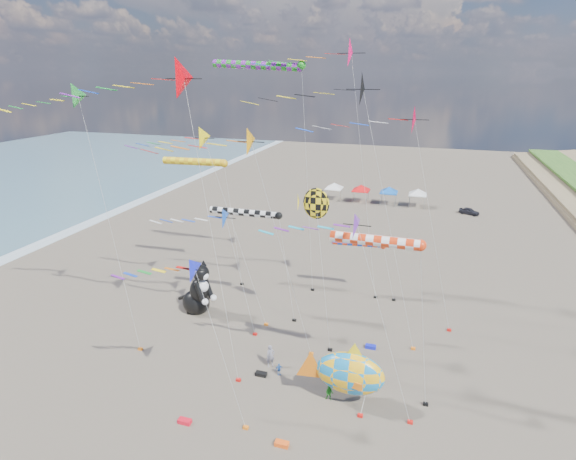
# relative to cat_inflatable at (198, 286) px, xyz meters

# --- Properties ---
(ground) EXTENTS (260.00, 260.00, 0.00)m
(ground) POSITION_rel_cat_inflatable_xyz_m (9.96, -15.01, -2.85)
(ground) COLOR brown
(ground) RESTS_ON ground
(delta_kite_0) EXTENTS (14.10, 2.62, 20.22)m
(delta_kite_0) POSITION_rel_cat_inflatable_xyz_m (18.34, 3.85, 15.79)
(delta_kite_0) COLOR red
(delta_kite_0) RESTS_ON ground
(delta_kite_1) EXTENTS (12.66, 2.90, 23.69)m
(delta_kite_1) POSITION_rel_cat_inflatable_xyz_m (4.28, -8.58, 19.16)
(delta_kite_1) COLOR #EF000B
(delta_kite_1) RESTS_ON ground
(delta_kite_2) EXTENTS (9.87, 2.04, 12.11)m
(delta_kite_2) POSITION_rel_cat_inflatable_xyz_m (3.14, -2.19, 7.91)
(delta_kite_2) COLOR blue
(delta_kite_2) RESTS_ON ground
(delta_kite_3) EXTENTS (9.77, 1.95, 14.62)m
(delta_kite_3) POSITION_rel_cat_inflatable_xyz_m (16.45, -9.14, 10.46)
(delta_kite_3) COLOR #6525A5
(delta_kite_3) RESTS_ON ground
(delta_kite_4) EXTENTS (13.68, 2.80, 25.63)m
(delta_kite_4) POSITION_rel_cat_inflatable_xyz_m (12.54, 8.30, 21.12)
(delta_kite_4) COLOR #F60A59
(delta_kite_4) RESTS_ON ground
(delta_kite_5) EXTENTS (12.90, 2.34, 19.01)m
(delta_kite_5) POSITION_rel_cat_inflatable_xyz_m (7.47, -3.54, 14.68)
(delta_kite_5) COLOR orange
(delta_kite_5) RESTS_ON ground
(delta_kite_6) EXTENTS (9.87, 2.02, 21.98)m
(delta_kite_6) POSITION_rel_cat_inflatable_xyz_m (-5.46, -7.33, 17.76)
(delta_kite_6) COLOR green
(delta_kite_6) RESTS_ON ground
(delta_kite_7) EXTENTS (12.50, 2.24, 18.38)m
(delta_kite_7) POSITION_rel_cat_inflatable_xyz_m (1.64, -0.29, 14.10)
(delta_kite_7) COLOR yellow
(delta_kite_7) RESTS_ON ground
(delta_kite_8) EXTENTS (14.00, 2.87, 22.84)m
(delta_kite_8) POSITION_rel_cat_inflatable_xyz_m (15.61, -0.17, 18.32)
(delta_kite_8) COLOR black
(delta_kite_8) RESTS_ON ground
(delta_kite_9) EXTENTS (8.47, 1.79, 12.27)m
(delta_kite_9) POSITION_rel_cat_inflatable_xyz_m (6.67, -12.97, 8.17)
(delta_kite_9) COLOR #1822DD
(delta_kite_9) RESTS_ON ground
(windsock_0) EXTENTS (8.64, 0.82, 14.06)m
(windsock_0) POSITION_rel_cat_inflatable_xyz_m (-2.96, 6.93, 10.74)
(windsock_0) COLOR gold
(windsock_0) RESTS_ON ground
(windsock_1) EXTENTS (8.26, 0.68, 10.79)m
(windsock_1) POSITION_rel_cat_inflatable_xyz_m (5.05, 1.22, 7.53)
(windsock_1) COLOR black
(windsock_1) RESTS_ON ground
(windsock_2) EXTENTS (10.63, 0.81, 23.57)m
(windsock_2) POSITION_rel_cat_inflatable_xyz_m (3.99, 7.96, 20.22)
(windsock_2) COLOR #1A8F1F
(windsock_2) RESTS_ON ground
(windsock_3) EXTENTS (7.52, 0.78, 12.52)m
(windsock_3) POSITION_rel_cat_inflatable_xyz_m (17.76, -7.01, 9.21)
(windsock_3) COLOR red
(windsock_3) RESTS_ON ground
(windsock_4) EXTENTS (6.89, 0.72, 6.36)m
(windsock_4) POSITION_rel_cat_inflatable_xyz_m (14.47, 8.26, 3.11)
(windsock_4) COLOR #F03710
(windsock_4) RESTS_ON ground
(angelfish_kite) EXTENTS (3.74, 3.02, 13.71)m
(angelfish_kite) POSITION_rel_cat_inflatable_xyz_m (11.60, -0.53, 9.44)
(angelfish_kite) COLOR yellow
(angelfish_kite) RESTS_ON ground
(cat_inflatable) EXTENTS (4.70, 3.49, 5.70)m
(cat_inflatable) POSITION_rel_cat_inflatable_xyz_m (0.00, 0.00, 0.00)
(cat_inflatable) COLOR black
(cat_inflatable) RESTS_ON ground
(fish_inflatable) EXTENTS (6.50, 2.47, 5.13)m
(fish_inflatable) POSITION_rel_cat_inflatable_xyz_m (16.42, -8.55, -0.20)
(fish_inflatable) COLOR #137EC2
(fish_inflatable) RESTS_ON ground
(person_adult) EXTENTS (0.82, 0.78, 1.89)m
(person_adult) POSITION_rel_cat_inflatable_xyz_m (9.66, -6.05, -1.90)
(person_adult) COLOR slate
(person_adult) RESTS_ON ground
(child_green) EXTENTS (0.59, 0.46, 1.19)m
(child_green) POSITION_rel_cat_inflatable_xyz_m (15.06, -8.52, -2.25)
(child_green) COLOR #228922
(child_green) RESTS_ON ground
(child_blue) EXTENTS (0.63, 0.55, 1.02)m
(child_blue) POSITION_rel_cat_inflatable_xyz_m (10.65, -6.89, -2.34)
(child_blue) COLOR #2B61B5
(child_blue) RESTS_ON ground
(kite_bag_0) EXTENTS (0.90, 0.44, 0.30)m
(kite_bag_0) POSITION_rel_cat_inflatable_xyz_m (9.36, -7.44, -2.70)
(kite_bag_0) COLOR black
(kite_bag_0) RESTS_ON ground
(kite_bag_1) EXTENTS (0.90, 0.44, 0.30)m
(kite_bag_1) POSITION_rel_cat_inflatable_xyz_m (6.21, -13.74, -2.70)
(kite_bag_1) COLOR red
(kite_bag_1) RESTS_ON ground
(kite_bag_2) EXTENTS (0.90, 0.44, 0.30)m
(kite_bag_2) POSITION_rel_cat_inflatable_xyz_m (17.06, -1.10, -2.70)
(kite_bag_2) COLOR #131BC2
(kite_bag_2) RESTS_ON ground
(kite_bag_3) EXTENTS (0.90, 0.44, 0.30)m
(kite_bag_3) POSITION_rel_cat_inflatable_xyz_m (13.11, -13.62, -2.70)
(kite_bag_3) COLOR #FE5715
(kite_bag_3) RESTS_ON ground
(tent_row) EXTENTS (19.20, 4.20, 3.80)m
(tent_row) POSITION_rel_cat_inflatable_xyz_m (11.46, 44.99, 0.30)
(tent_row) COLOR white
(tent_row) RESTS_ON ground
(parked_car) EXTENTS (3.53, 2.59, 1.12)m
(parked_car) POSITION_rel_cat_inflatable_xyz_m (27.56, 42.99, -2.29)
(parked_car) COLOR #26262D
(parked_car) RESTS_ON ground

